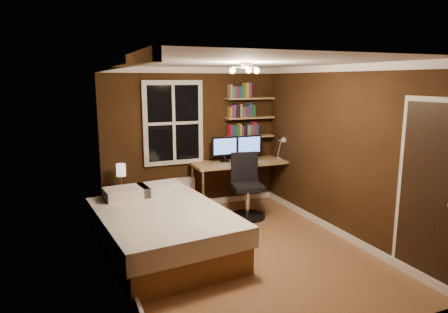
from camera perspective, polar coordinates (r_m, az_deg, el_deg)
name	(u,v)px	position (r m, az deg, el deg)	size (l,w,h in m)	color
floor	(241,250)	(5.61, 2.43, -13.18)	(4.20, 4.20, 0.00)	brown
wall_back	(192,139)	(7.15, -4.56, 2.54)	(3.20, 0.04, 2.50)	black
wall_left	(116,171)	(4.79, -15.12, -2.00)	(0.04, 4.20, 2.50)	black
wall_right	(341,152)	(6.06, 16.39, 0.61)	(0.04, 4.20, 2.50)	black
ceiling	(243,62)	(5.12, 2.66, 13.27)	(3.20, 4.20, 0.02)	white
window	(173,123)	(6.98, -7.25, 4.76)	(1.06, 0.06, 1.46)	silver
door	(429,195)	(5.02, 27.26, -4.90)	(0.03, 0.82, 2.05)	black
ceiling_fixture	(246,70)	(5.03, 3.14, 12.17)	(0.44, 0.44, 0.18)	beige
bookshelf_lower	(250,136)	(7.44, 3.67, 2.88)	(0.92, 0.22, 0.03)	tan
books_row_lower	(250,129)	(7.43, 3.68, 3.87)	(0.60, 0.16, 0.23)	maroon
bookshelf_middle	(250,118)	(7.40, 3.70, 5.56)	(0.92, 0.22, 0.03)	tan
books_row_middle	(250,111)	(7.39, 3.71, 6.57)	(0.48, 0.16, 0.23)	navy
bookshelf_upper	(250,98)	(7.38, 3.74, 8.27)	(0.92, 0.22, 0.03)	tan
books_row_upper	(250,91)	(7.37, 3.75, 9.28)	(0.42, 0.16, 0.23)	#24542B
bed	(163,230)	(5.46, -8.76, -10.37)	(1.80, 2.34, 0.74)	brown
nightstand	(123,205)	(6.85, -14.27, -6.69)	(0.41, 0.41, 0.51)	brown
bedside_lamp	(121,177)	(6.73, -14.46, -2.85)	(0.15, 0.15, 0.43)	beige
radiator	(184,194)	(7.20, -5.77, -5.29)	(0.38, 0.13, 0.57)	silver
desk	(241,165)	(7.20, 2.41, -1.18)	(1.77, 0.66, 0.84)	tan
monitor_left	(225,149)	(7.12, 0.12, 1.01)	(0.48, 0.12, 0.45)	black
monitor_right	(249,148)	(7.31, 3.57, 1.26)	(0.48, 0.12, 0.45)	black
desk_lamp	(281,147)	(7.43, 8.21, 1.29)	(0.14, 0.32, 0.44)	silver
office_chair	(247,192)	(6.75, 3.27, -5.15)	(0.60, 0.60, 1.08)	black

